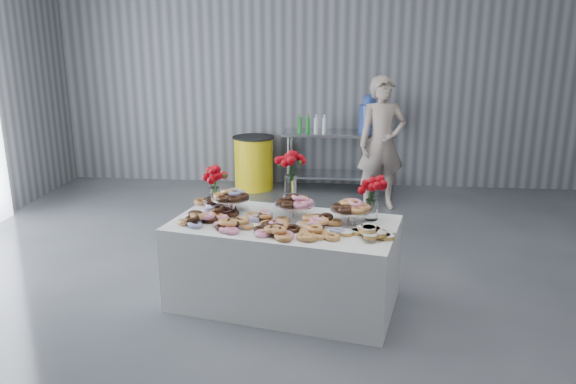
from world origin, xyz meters
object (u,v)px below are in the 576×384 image
object	(u,v)px
prep_table	(333,150)
trash_barrel	(254,163)
display_table	(284,263)
person	(382,144)
water_jug	(369,115)

from	to	relation	value
prep_table	trash_barrel	size ratio (longest dim) A/B	1.86
display_table	person	world-z (taller)	person
prep_table	water_jug	bearing A→B (deg)	-0.00
display_table	person	bearing A→B (deg)	70.97
water_jug	trash_barrel	distance (m)	1.86
display_table	prep_table	size ratio (longest dim) A/B	1.27
water_jug	person	world-z (taller)	person
prep_table	trash_barrel	world-z (taller)	prep_table
display_table	prep_table	bearing A→B (deg)	84.55
display_table	trash_barrel	xyz separation A→B (m)	(-0.85, 3.70, 0.03)
water_jug	trash_barrel	world-z (taller)	water_jug
display_table	trash_barrel	distance (m)	3.80
display_table	person	size ratio (longest dim) A/B	1.07
display_table	prep_table	xyz separation A→B (m)	(0.35, 3.70, 0.24)
prep_table	water_jug	world-z (taller)	water_jug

